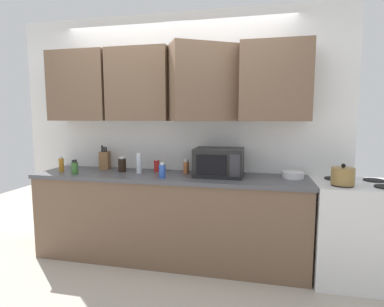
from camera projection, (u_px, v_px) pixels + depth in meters
The scene contains 15 objects.
ground_plane at pixel (145, 295), 2.55m from camera, with size 8.00×8.00×0.00m, color #B2A899.
wall_back_with_cabinets at pixel (174, 108), 3.26m from camera, with size 3.67×0.61×2.60m.
counter_run at pixel (169, 217), 3.18m from camera, with size 2.80×0.63×0.90m.
stove_range at pixel (355, 231), 2.78m from camera, with size 0.76×0.64×0.91m.
kettle at pixel (343, 176), 2.61m from camera, with size 0.19×0.19×0.18m.
microwave at pixel (219, 162), 3.04m from camera, with size 0.48×0.37×0.28m.
knife_block at pixel (105, 160), 3.45m from camera, with size 0.12×0.14×0.27m.
bottle_red_sauce at pixel (157, 166), 3.29m from camera, with size 0.06×0.06×0.14m.
bottle_clear_tall at pixel (139, 163), 3.20m from camera, with size 0.06×0.06×0.22m.
bottle_soy_dark at pixel (122, 165), 3.29m from camera, with size 0.08×0.08×0.16m.
bottle_blue_cleaner at pixel (162, 171), 2.96m from camera, with size 0.07×0.07×0.15m.
bottle_spice_jar at pixel (186, 167), 3.18m from camera, with size 0.06×0.06×0.15m.
bottle_green_oil at pixel (75, 167), 3.16m from camera, with size 0.07×0.07×0.15m.
bottle_amber_vinegar at pixel (61, 165), 3.29m from camera, with size 0.05×0.05×0.17m.
bowl_ceramic_small at pixel (293, 175), 2.96m from camera, with size 0.21×0.21×0.06m, color silver.
Camera 1 is at (0.90, -3.25, 1.49)m, focal length 28.49 mm.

